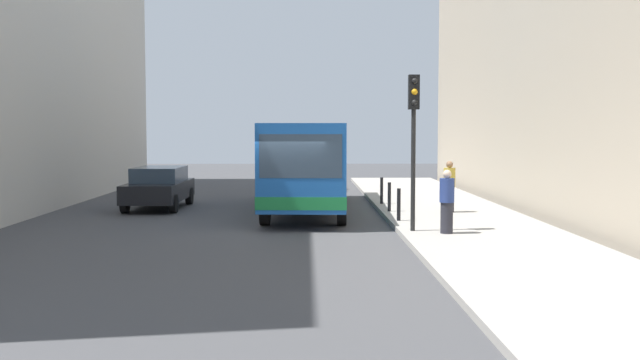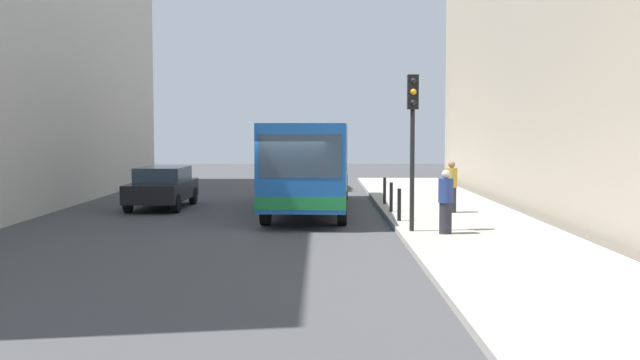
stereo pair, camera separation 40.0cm
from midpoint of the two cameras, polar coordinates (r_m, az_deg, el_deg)
The scene contains 12 objects.
ground_plane at distance 21.24m, azimuth -2.62°, elevation -3.77°, with size 80.00×80.00×0.00m, color #424244.
sidewalk at distance 21.68m, azimuth 11.81°, elevation -3.49°, with size 4.40×40.00×0.15m, color #9E9991.
building_right at distance 27.41m, azimuth 23.03°, elevation 11.11°, with size 7.00×32.00×12.83m, color #B2A38C.
bus at distance 25.91m, azimuth -0.38°, elevation 1.45°, with size 2.96×11.11×3.00m.
car_beside_bus at distance 27.31m, azimuth -11.64°, elevation -0.48°, with size 1.94×4.44×1.48m.
car_behind_bus at distance 35.79m, azimuth 0.16°, elevation 0.62°, with size 2.07×4.50×1.48m.
traffic_light at distance 19.72m, azimuth 7.55°, elevation 4.37°, with size 0.28×0.33×4.10m.
bollard_near at distance 22.00m, azimuth 6.48°, elevation -1.88°, with size 0.11×0.11×0.95m, color black.
bollard_mid at distance 24.45m, azimuth 5.81°, elevation -1.30°, with size 0.11×0.11×0.95m, color black.
bollard_far at distance 26.91m, azimuth 5.27°, elevation -0.82°, with size 0.11×0.11×0.95m, color black.
pedestrian_near_signal at distance 19.44m, azimuth 10.04°, elevation -1.67°, with size 0.38×0.38×1.64m.
pedestrian_mid_sidewalk at distance 24.43m, azimuth 10.35°, elevation -0.52°, with size 0.38×0.38×1.66m.
Camera 2 is at (1.13, -21.04, 2.84)m, focal length 41.91 mm.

